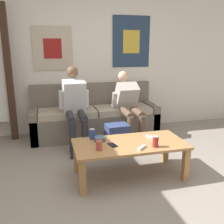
% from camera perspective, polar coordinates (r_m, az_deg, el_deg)
% --- Properties ---
extents(ground_plane, '(18.00, 18.00, 0.00)m').
position_cam_1_polar(ground_plane, '(2.66, 4.00, -19.86)').
color(ground_plane, gray).
extents(wall_back, '(10.00, 0.07, 2.55)m').
position_cam_1_polar(wall_back, '(4.53, -5.44, 11.74)').
color(wall_back, white).
rests_on(wall_back, ground_plane).
extents(couch, '(2.14, 0.70, 0.88)m').
position_cam_1_polar(couch, '(4.36, -3.95, -1.43)').
color(couch, '#70665B').
rests_on(couch, ground_plane).
extents(coffee_table, '(1.30, 0.63, 0.42)m').
position_cam_1_polar(coffee_table, '(2.96, 4.04, -8.19)').
color(coffee_table, '#B27F4C').
rests_on(coffee_table, ground_plane).
extents(person_seated_adult, '(0.47, 0.85, 1.21)m').
position_cam_1_polar(person_seated_adult, '(3.86, -8.46, 1.79)').
color(person_seated_adult, '#2D2D33').
rests_on(person_seated_adult, ground_plane).
extents(person_seated_teen, '(0.47, 1.00, 1.10)m').
position_cam_1_polar(person_seated_teen, '(4.09, 3.70, 2.07)').
color(person_seated_teen, brown).
rests_on(person_seated_teen, ground_plane).
extents(backpack, '(0.34, 0.30, 0.41)m').
position_cam_1_polar(backpack, '(3.68, 1.21, -6.14)').
color(backpack, navy).
rests_on(backpack, ground_plane).
extents(ceramic_bowl, '(0.14, 0.14, 0.06)m').
position_cam_1_polar(ceramic_bowl, '(2.97, -2.78, -6.07)').
color(ceramic_bowl, '#475B75').
rests_on(ceramic_bowl, coffee_table).
extents(pillar_candle, '(0.07, 0.07, 0.12)m').
position_cam_1_polar(pillar_candle, '(2.71, -2.98, -7.63)').
color(pillar_candle, '#B24C42').
rests_on(pillar_candle, coffee_table).
extents(drink_can_blue, '(0.07, 0.07, 0.12)m').
position_cam_1_polar(drink_can_blue, '(3.03, -4.54, -5.02)').
color(drink_can_blue, '#28479E').
rests_on(drink_can_blue, coffee_table).
extents(drink_can_red, '(0.07, 0.07, 0.12)m').
position_cam_1_polar(drink_can_red, '(2.83, 9.90, -6.69)').
color(drink_can_red, maroon).
rests_on(drink_can_red, coffee_table).
extents(game_controller_near_left, '(0.13, 0.12, 0.03)m').
position_cam_1_polar(game_controller_near_left, '(2.78, 6.83, -8.08)').
color(game_controller_near_left, white).
rests_on(game_controller_near_left, coffee_table).
extents(game_controller_near_right, '(0.13, 0.12, 0.03)m').
position_cam_1_polar(game_controller_near_right, '(3.11, 9.03, -5.65)').
color(game_controller_near_right, white).
rests_on(game_controller_near_right, coffee_table).
extents(cell_phone, '(0.10, 0.15, 0.01)m').
position_cam_1_polar(cell_phone, '(2.85, 0.12, -7.52)').
color(cell_phone, black).
rests_on(cell_phone, coffee_table).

